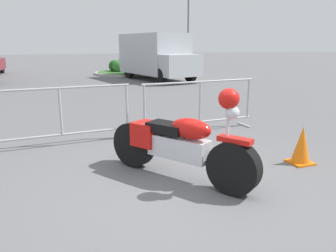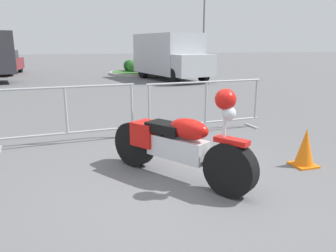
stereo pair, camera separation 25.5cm
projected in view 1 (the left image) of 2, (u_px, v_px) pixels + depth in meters
The scene contains 9 objects.
ground_plane at pixel (181, 188), 4.21m from camera, with size 120.00×120.00×0.00m, color #5B5B5E.
motorcycle at pixel (179, 144), 4.42m from camera, with size 1.41×2.04×1.31m.
crowd_barrier_near at pixel (61, 115), 5.88m from camera, with size 2.57×0.57×1.07m.
crowd_barrier_far at pixel (200, 105), 6.84m from camera, with size 2.57×0.57×1.07m.
delivery_van at pixel (156, 55), 16.72m from camera, with size 2.93×5.29×2.31m.
pedestrian at pixel (185, 58), 21.54m from camera, with size 0.39×0.39×1.69m.
planter_island at pixel (125, 70), 20.10m from camera, with size 4.02×4.02×1.02m.
traffic_cone at pixel (302, 145), 5.03m from camera, with size 0.34×0.34×0.59m.
street_lamp at pixel (188, 17), 24.30m from camera, with size 0.36×0.70×5.68m.
Camera 1 is at (-1.55, -3.57, 1.81)m, focal length 35.00 mm.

